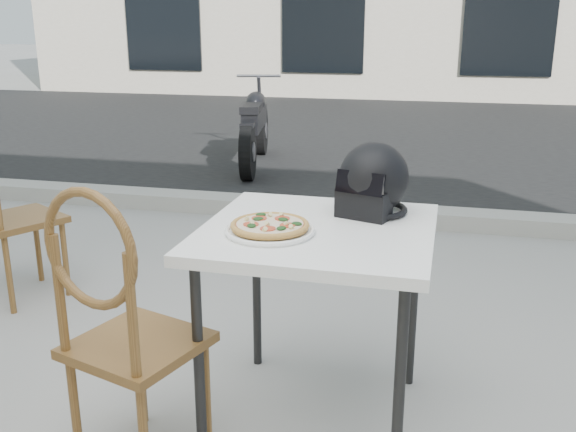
% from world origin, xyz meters
% --- Properties ---
extents(street_asphalt, '(30.00, 8.00, 0.00)m').
position_xyz_m(street_asphalt, '(0.00, 7.00, 0.00)').
color(street_asphalt, black).
rests_on(street_asphalt, ground).
extents(curb, '(30.00, 0.25, 0.12)m').
position_xyz_m(curb, '(0.00, 3.00, 0.06)').
color(curb, '#9B9A91').
rests_on(curb, ground).
extents(cafe_table_main, '(0.80, 0.80, 0.75)m').
position_xyz_m(cafe_table_main, '(0.28, 0.46, 0.68)').
color(cafe_table_main, white).
rests_on(cafe_table_main, ground).
extents(plate, '(0.32, 0.32, 0.02)m').
position_xyz_m(plate, '(0.13, 0.35, 0.76)').
color(plate, white).
rests_on(plate, cafe_table_main).
extents(pizza, '(0.34, 0.34, 0.03)m').
position_xyz_m(pizza, '(0.13, 0.35, 0.78)').
color(pizza, tan).
rests_on(pizza, plate).
extents(helmet, '(0.33, 0.33, 0.26)m').
position_xyz_m(helmet, '(0.44, 0.67, 0.87)').
color(helmet, black).
rests_on(helmet, cafe_table_main).
extents(cafe_chair_main, '(0.47, 0.47, 0.99)m').
position_xyz_m(cafe_chair_main, '(-0.26, 0.02, 0.55)').
color(cafe_chair_main, brown).
rests_on(cafe_chair_main, ground).
extents(cafe_chair_side, '(0.52, 0.52, 1.01)m').
position_xyz_m(cafe_chair_side, '(-1.50, 1.12, 0.56)').
color(cafe_chair_side, brown).
rests_on(cafe_chair_side, ground).
extents(motorcycle, '(0.53, 1.80, 0.90)m').
position_xyz_m(motorcycle, '(-1.21, 4.68, 0.40)').
color(motorcycle, black).
rests_on(motorcycle, street_asphalt).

